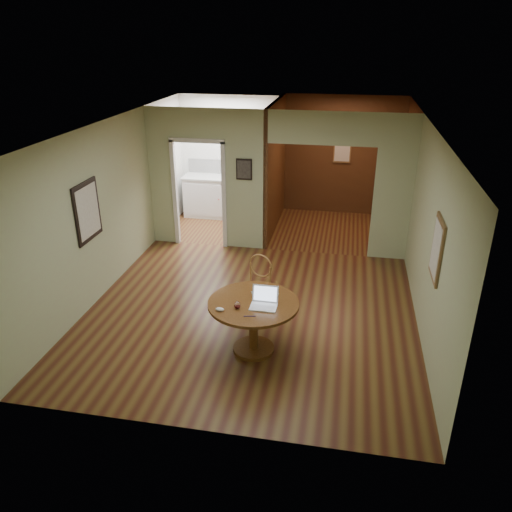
% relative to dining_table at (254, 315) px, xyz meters
% --- Properties ---
extents(floor, '(5.00, 5.00, 0.00)m').
position_rel_dining_table_xyz_m(floor, '(-0.24, 0.92, -0.55)').
color(floor, '#482014').
rests_on(floor, ground).
extents(room_shell, '(5.20, 7.50, 5.00)m').
position_rel_dining_table_xyz_m(room_shell, '(-0.71, 4.02, 0.73)').
color(room_shell, silver).
rests_on(room_shell, ground).
extents(dining_table, '(1.20, 1.20, 0.75)m').
position_rel_dining_table_xyz_m(dining_table, '(0.00, 0.00, 0.00)').
color(dining_table, brown).
rests_on(dining_table, ground).
extents(chair, '(0.51, 0.51, 0.96)m').
position_rel_dining_table_xyz_m(chair, '(-0.12, 0.95, -0.02)').
color(chair, '#A8683B').
rests_on(chair, ground).
extents(open_laptop, '(0.34, 0.29, 0.24)m').
position_rel_dining_table_xyz_m(open_laptop, '(0.15, -0.05, 0.26)').
color(open_laptop, white).
rests_on(open_laptop, dining_table).
extents(closed_laptop, '(0.41, 0.34, 0.03)m').
position_rel_dining_table_xyz_m(closed_laptop, '(0.13, 0.18, 0.21)').
color(closed_laptop, '#BBBBC0').
rests_on(closed_laptop, dining_table).
extents(mouse, '(0.12, 0.07, 0.05)m').
position_rel_dining_table_xyz_m(mouse, '(-0.37, -0.30, 0.22)').
color(mouse, white).
rests_on(mouse, dining_table).
extents(wine_glass, '(0.09, 0.09, 0.10)m').
position_rel_dining_table_xyz_m(wine_glass, '(-0.17, -0.19, 0.24)').
color(wine_glass, white).
rests_on(wine_glass, dining_table).
extents(pen, '(0.15, 0.04, 0.01)m').
position_rel_dining_table_xyz_m(pen, '(0.02, -0.36, 0.20)').
color(pen, navy).
rests_on(pen, dining_table).
extents(kitchen_cabinet, '(2.06, 0.60, 0.94)m').
position_rel_dining_table_xyz_m(kitchen_cabinet, '(-1.59, 5.12, -0.08)').
color(kitchen_cabinet, white).
rests_on(kitchen_cabinet, ground).
extents(grocery_bag, '(0.41, 0.38, 0.34)m').
position_rel_dining_table_xyz_m(grocery_bag, '(-1.17, 5.12, 0.55)').
color(grocery_bag, beige).
rests_on(grocery_bag, kitchen_cabinet).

